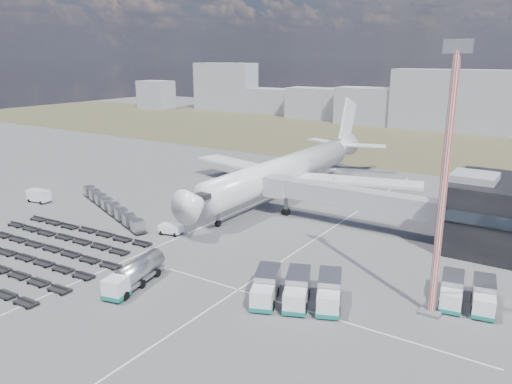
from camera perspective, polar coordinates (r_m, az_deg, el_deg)
The scene contains 15 objects.
ground at distance 75.89m, azimuth -8.49°, elevation -5.80°, with size 420.00×420.00×0.00m, color #565659.
grass_strip at distance 171.49m, azimuth 16.70°, elevation 5.58°, with size 420.00×90.00×0.01m, color brown.
lane_markings at distance 72.44m, azimuth -1.05°, elevation -6.66°, with size 47.12×110.00×0.01m.
jet_bridge at distance 82.53m, azimuth 9.30°, elevation -0.40°, with size 30.30×3.80×7.05m.
airliner at distance 99.74m, azimuth 3.78°, elevation 2.64°, with size 51.59×64.53×17.62m.
skyline at distance 208.25m, azimuth 21.43°, elevation 9.37°, with size 300.49×26.83×23.63m.
fuel_tanker at distance 62.95m, azimuth -13.70°, elevation -9.07°, with size 4.44×10.15×3.18m.
pushback_tug at distance 79.57m, azimuth -9.70°, elevation -4.24°, with size 3.54×1.99×1.57m, color white.
utility_van at distance 103.92m, azimuth -23.58°, elevation -0.43°, with size 4.55×2.06×2.41m, color white.
catering_truck at distance 96.91m, azimuth 8.88°, elevation -0.20°, with size 3.81×6.76×2.92m.
service_trucks_near at distance 57.65m, azimuth 4.72°, elevation -11.00°, with size 11.80×10.52×2.96m.
service_trucks_far at distance 61.59m, azimuth 23.03°, elevation -10.59°, with size 6.72×7.63×2.73m.
uld_row at distance 92.50m, azimuth -16.26°, elevation -1.62°, with size 26.95×12.54×1.92m.
baggage_dollies at distance 78.55m, azimuth -24.74°, elevation -6.08°, with size 31.62×23.30×0.70m.
floodlight_mast at distance 54.08m, azimuth 20.66°, elevation 0.67°, with size 2.66×2.21×28.64m.
Camera 1 is at (47.62, -52.50, 27.12)m, focal length 35.00 mm.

